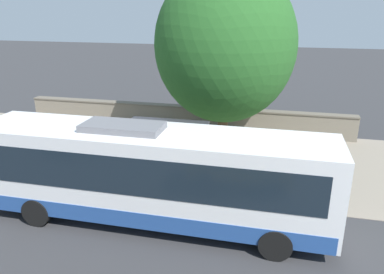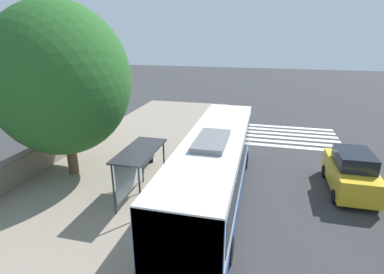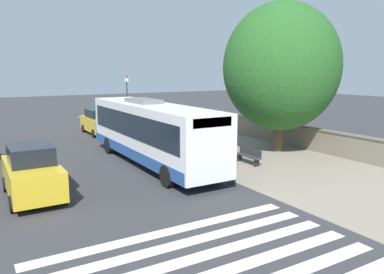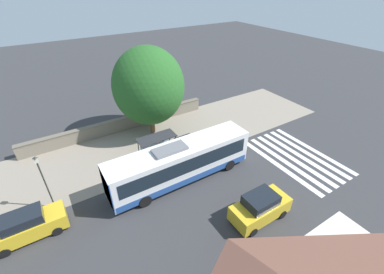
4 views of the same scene
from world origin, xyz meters
name	(u,v)px [view 2 (image 2 of 4)]	position (x,y,z in m)	size (l,w,h in m)	color
ground_plane	(166,216)	(0.00, 0.00, 0.00)	(120.00, 120.00, 0.00)	#353538
sidewalk_plaza	(75,203)	(-4.50, 0.00, 0.01)	(9.00, 44.00, 0.02)	gray
crosswalk_stripes	(277,135)	(5.00, 12.38, 0.00)	(9.00, 5.25, 0.01)	silver
stone_wall	(0,179)	(-8.55, 0.00, 0.73)	(0.60, 20.00, 1.45)	slate
bus	(214,167)	(1.82, 1.62, 1.82)	(2.62, 12.06, 3.51)	white
bus_shelter	(137,159)	(-1.72, 1.15, 2.06)	(1.50, 3.42, 2.51)	#2D2D33
pedestrian	(204,142)	(0.26, 6.95, 0.96)	(0.34, 0.22, 1.64)	#2D3347
bench	(145,160)	(-2.74, 4.42, 0.48)	(0.40, 1.84, 0.88)	#333338
shade_tree	(61,80)	(-6.41, 2.81, 5.26)	(7.08, 7.08, 9.17)	brown
parked_car_far_lane	(351,172)	(8.23, 4.28, 1.03)	(2.00, 4.29, 2.14)	gold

